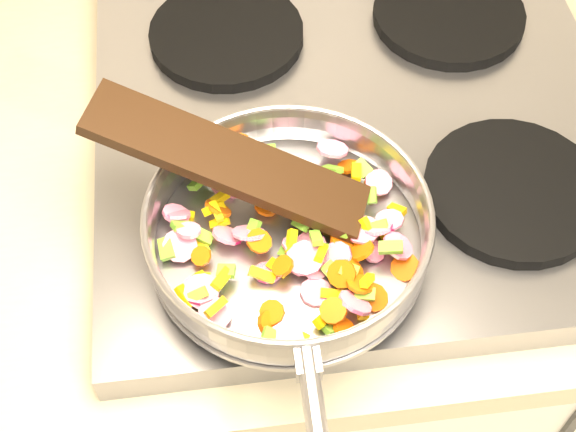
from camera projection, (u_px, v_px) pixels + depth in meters
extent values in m
cube|color=#939399|center=(357.00, 123.00, 0.94)|extent=(0.60, 0.60, 0.04)
cylinder|color=black|center=(249.00, 218.00, 0.82)|extent=(0.19, 0.19, 0.02)
cylinder|color=black|center=(513.00, 190.00, 0.84)|extent=(0.19, 0.19, 0.02)
cylinder|color=black|center=(227.00, 34.00, 0.99)|extent=(0.19, 0.19, 0.02)
cylinder|color=black|center=(449.00, 15.00, 1.01)|extent=(0.19, 0.19, 0.02)
cylinder|color=#9E9EA5|center=(288.00, 243.00, 0.79)|extent=(0.27, 0.27, 0.01)
torus|color=#9E9EA5|center=(288.00, 227.00, 0.77)|extent=(0.31, 0.31, 0.05)
torus|color=#9E9EA5|center=(288.00, 214.00, 0.75)|extent=(0.28, 0.28, 0.01)
cube|color=#9E9EA5|center=(308.00, 361.00, 0.68)|extent=(0.02, 0.03, 0.02)
cylinder|color=#CE145F|center=(389.00, 220.00, 0.79)|extent=(0.03, 0.03, 0.01)
cube|color=#69AE2C|center=(226.00, 271.00, 0.75)|extent=(0.02, 0.02, 0.01)
cylinder|color=#CE145F|center=(286.00, 339.00, 0.71)|extent=(0.05, 0.04, 0.02)
cylinder|color=#CE145F|center=(215.00, 314.00, 0.73)|extent=(0.04, 0.03, 0.01)
cube|color=#69AE2C|center=(284.00, 179.00, 0.82)|extent=(0.02, 0.02, 0.02)
cylinder|color=#E05508|center=(354.00, 269.00, 0.75)|extent=(0.03, 0.03, 0.02)
cylinder|color=#E05508|center=(332.00, 197.00, 0.81)|extent=(0.03, 0.03, 0.01)
cylinder|color=#E05508|center=(259.00, 241.00, 0.77)|extent=(0.03, 0.03, 0.02)
cube|color=#69AE2C|center=(183.00, 226.00, 0.78)|extent=(0.03, 0.02, 0.02)
cylinder|color=#E05508|center=(360.00, 284.00, 0.74)|extent=(0.04, 0.04, 0.02)
cylinder|color=#E05508|center=(319.00, 208.00, 0.80)|extent=(0.04, 0.04, 0.02)
cylinder|color=#CE145F|center=(398.00, 246.00, 0.77)|extent=(0.04, 0.04, 0.02)
cube|color=#69AE2C|center=(268.00, 338.00, 0.70)|extent=(0.02, 0.02, 0.01)
cylinder|color=#CE145F|center=(200.00, 289.00, 0.74)|extent=(0.05, 0.05, 0.01)
cube|color=yellow|center=(291.00, 241.00, 0.77)|extent=(0.02, 0.03, 0.02)
cube|color=#69AE2C|center=(365.00, 294.00, 0.74)|extent=(0.02, 0.02, 0.01)
cube|color=yellow|center=(217.00, 211.00, 0.79)|extent=(0.01, 0.02, 0.01)
cylinder|color=#CE145F|center=(310.00, 248.00, 0.78)|extent=(0.05, 0.05, 0.02)
cylinder|color=#CE145F|center=(227.00, 235.00, 0.78)|extent=(0.04, 0.04, 0.02)
cylinder|color=#CE145F|center=(335.00, 258.00, 0.76)|extent=(0.03, 0.04, 0.02)
cylinder|color=#CE145F|center=(363.00, 230.00, 0.77)|extent=(0.05, 0.05, 0.01)
cylinder|color=#CE145F|center=(313.00, 179.00, 0.83)|extent=(0.04, 0.03, 0.02)
cube|color=yellow|center=(219.00, 198.00, 0.81)|extent=(0.02, 0.02, 0.01)
cube|color=#69AE2C|center=(215.00, 164.00, 0.82)|extent=(0.01, 0.02, 0.02)
cylinder|color=#E05508|center=(269.00, 323.00, 0.72)|extent=(0.02, 0.03, 0.03)
cylinder|color=#CE145F|center=(296.00, 245.00, 0.77)|extent=(0.04, 0.04, 0.01)
cylinder|color=#CE145F|center=(176.00, 214.00, 0.79)|extent=(0.03, 0.03, 0.02)
cylinder|color=#CE145F|center=(316.00, 292.00, 0.75)|extent=(0.04, 0.04, 0.01)
cube|color=#69AE2C|center=(166.00, 249.00, 0.77)|extent=(0.02, 0.02, 0.01)
cylinder|color=#CE145F|center=(326.00, 189.00, 0.80)|extent=(0.04, 0.04, 0.02)
cylinder|color=#E05508|center=(376.00, 184.00, 0.82)|extent=(0.03, 0.03, 0.00)
cylinder|color=#CE145F|center=(223.00, 186.00, 0.83)|extent=(0.04, 0.04, 0.02)
cube|color=#69AE2C|center=(197.00, 295.00, 0.74)|extent=(0.02, 0.01, 0.02)
cube|color=yellow|center=(367.00, 281.00, 0.73)|extent=(0.02, 0.02, 0.02)
cube|color=yellow|center=(241.00, 169.00, 0.82)|extent=(0.02, 0.02, 0.02)
cube|color=#69AE2C|center=(284.00, 179.00, 0.83)|extent=(0.02, 0.02, 0.01)
cylinder|color=#CE145F|center=(373.00, 251.00, 0.78)|extent=(0.03, 0.04, 0.02)
cylinder|color=#CE145F|center=(177.00, 214.00, 0.79)|extent=(0.04, 0.03, 0.03)
cube|color=#69AE2C|center=(221.00, 162.00, 0.82)|extent=(0.02, 0.02, 0.02)
cube|color=yellow|center=(271.00, 188.00, 0.80)|extent=(0.02, 0.03, 0.01)
cylinder|color=#E05508|center=(197.00, 286.00, 0.75)|extent=(0.03, 0.03, 0.02)
cube|color=yellow|center=(356.00, 172.00, 0.81)|extent=(0.01, 0.02, 0.01)
cube|color=yellow|center=(389.00, 239.00, 0.79)|extent=(0.02, 0.02, 0.01)
cube|color=#69AE2C|center=(347.00, 229.00, 0.78)|extent=(0.03, 0.03, 0.02)
cylinder|color=#E05508|center=(266.00, 207.00, 0.81)|extent=(0.03, 0.03, 0.01)
cube|color=#69AE2C|center=(218.00, 165.00, 0.84)|extent=(0.02, 0.02, 0.02)
cube|color=yellow|center=(333.00, 293.00, 0.75)|extent=(0.03, 0.02, 0.01)
cube|color=#69AE2C|center=(363.00, 168.00, 0.82)|extent=(0.02, 0.02, 0.01)
cylinder|color=#CE145F|center=(332.00, 149.00, 0.83)|extent=(0.04, 0.04, 0.02)
cylinder|color=#CE145F|center=(235.00, 184.00, 0.83)|extent=(0.03, 0.04, 0.03)
cube|color=yellow|center=(214.00, 209.00, 0.79)|extent=(0.02, 0.02, 0.02)
cube|color=yellow|center=(206.00, 284.00, 0.76)|extent=(0.01, 0.02, 0.01)
cube|color=yellow|center=(185.00, 297.00, 0.74)|extent=(0.02, 0.02, 0.02)
cube|color=yellow|center=(262.00, 275.00, 0.75)|extent=(0.03, 0.02, 0.02)
cube|color=#69AE2C|center=(270.00, 153.00, 0.83)|extent=(0.01, 0.02, 0.01)
cube|color=yellow|center=(295.00, 334.00, 0.72)|extent=(0.03, 0.02, 0.01)
cylinder|color=#CE145F|center=(300.00, 261.00, 0.76)|extent=(0.03, 0.04, 0.02)
cube|color=yellow|center=(333.00, 228.00, 0.79)|extent=(0.02, 0.02, 0.02)
cylinder|color=#CE145F|center=(268.00, 272.00, 0.77)|extent=(0.04, 0.04, 0.01)
cube|color=#69AE2C|center=(258.00, 173.00, 0.82)|extent=(0.02, 0.03, 0.01)
cube|color=#69AE2C|center=(252.00, 230.00, 0.78)|extent=(0.02, 0.02, 0.02)
cylinder|color=#CE145F|center=(323.00, 218.00, 0.80)|extent=(0.02, 0.03, 0.03)
cube|color=#69AE2C|center=(300.00, 179.00, 0.83)|extent=(0.01, 0.02, 0.01)
cube|color=#69AE2C|center=(365.00, 225.00, 0.80)|extent=(0.02, 0.02, 0.01)
cube|color=#69AE2C|center=(332.00, 170.00, 0.82)|extent=(0.02, 0.02, 0.02)
cube|color=#69AE2C|center=(204.00, 236.00, 0.78)|extent=(0.02, 0.02, 0.01)
cube|color=yellow|center=(339.00, 263.00, 0.77)|extent=(0.01, 0.03, 0.02)
cylinder|color=#CE145F|center=(280.00, 167.00, 0.84)|extent=(0.04, 0.04, 0.01)
cube|color=yellow|center=(321.00, 253.00, 0.76)|extent=(0.02, 0.02, 0.01)
cylinder|color=#CE145F|center=(202.00, 291.00, 0.74)|extent=(0.04, 0.04, 0.02)
cube|color=yellow|center=(203.00, 283.00, 0.75)|extent=(0.02, 0.02, 0.02)
cylinder|color=#CE145F|center=(379.00, 182.00, 0.82)|extent=(0.04, 0.04, 0.01)
cylinder|color=#E05508|center=(361.00, 251.00, 0.76)|extent=(0.03, 0.03, 0.03)
cube|color=yellow|center=(220.00, 223.00, 0.79)|extent=(0.02, 0.01, 0.02)
cube|color=yellow|center=(324.00, 318.00, 0.73)|extent=(0.02, 0.02, 0.02)
cube|color=#69AE2C|center=(331.00, 271.00, 0.76)|extent=(0.02, 0.02, 0.01)
cube|color=#69AE2C|center=(302.00, 222.00, 0.78)|extent=(0.02, 0.02, 0.02)
cylinder|color=#E05508|center=(218.00, 208.00, 0.79)|extent=(0.03, 0.03, 0.03)
cube|color=yellow|center=(367.00, 228.00, 0.77)|extent=(0.02, 0.02, 0.02)
cylinder|color=#E05508|center=(330.00, 180.00, 0.82)|extent=(0.03, 0.04, 0.03)
cube|color=yellow|center=(201.00, 242.00, 0.78)|extent=(0.02, 0.03, 0.01)
cylinder|color=#CE145F|center=(377.00, 227.00, 0.78)|extent=(0.04, 0.04, 0.02)
cube|color=#69AE2C|center=(378.00, 226.00, 0.77)|extent=(0.02, 0.01, 0.02)
cylinder|color=#E05508|center=(272.00, 312.00, 0.72)|extent=(0.03, 0.03, 0.02)
cube|color=#69AE2C|center=(331.00, 251.00, 0.78)|extent=(0.02, 0.02, 0.01)
cylinder|color=#CE145F|center=(180.00, 245.00, 0.77)|extent=(0.05, 0.04, 0.02)
cylinder|color=#E05508|center=(345.00, 329.00, 0.72)|extent=(0.03, 0.03, 0.02)
cube|color=#69AE2C|center=(348.00, 270.00, 0.75)|extent=(0.02, 0.02, 0.02)
cylinder|color=#CE145F|center=(311.00, 188.00, 0.81)|extent=(0.04, 0.03, 0.03)
cube|color=#69AE2C|center=(287.00, 248.00, 0.78)|extent=(0.02, 0.02, 0.02)
cube|color=yellow|center=(397.00, 210.00, 0.80)|extent=(0.02, 0.02, 0.01)
cube|color=#69AE2C|center=(199.00, 182.00, 0.82)|extent=(0.03, 0.03, 0.01)
cylinder|color=#E05508|center=(373.00, 298.00, 0.75)|extent=(0.04, 0.04, 0.01)
cube|color=yellow|center=(362.00, 309.00, 0.74)|extent=(0.01, 0.02, 0.01)
cylinder|color=#E05508|center=(201.00, 256.00, 0.76)|extent=(0.02, 0.02, 0.02)
cylinder|color=#CE145F|center=(314.00, 265.00, 0.77)|extent=(0.04, 0.04, 0.02)
cube|color=#69AE2C|center=(370.00, 196.00, 0.80)|extent=(0.02, 0.02, 0.02)
cylinder|color=#CE145F|center=(306.00, 258.00, 0.76)|extent=(0.05, 0.05, 0.01)
cylinder|color=#E05508|center=(405.00, 267.00, 0.77)|extent=(0.03, 0.04, 0.02)
cube|color=yellow|center=(359.00, 244.00, 0.77)|extent=(0.02, 0.02, 0.01)
cylinder|color=#E05508|center=(333.00, 311.00, 0.72)|extent=(0.03, 0.03, 0.02)
cube|color=yellow|center=(278.00, 268.00, 0.77)|extent=(0.02, 0.02, 0.02)
cube|color=yellow|center=(235.00, 158.00, 0.84)|extent=(0.02, 0.02, 0.01)
cylinder|color=#CE145F|center=(249.00, 233.00, 0.77)|extent=(0.05, 0.04, 0.02)
cylinder|color=#E05508|center=(348.00, 167.00, 0.84)|extent=(0.03, 0.03, 0.02)
cylinder|color=#E05508|center=(312.00, 210.00, 0.80)|extent=(0.03, 0.03, 0.02)
cube|color=#69AE2C|center=(356.00, 194.00, 0.82)|extent=(0.02, 0.02, 0.01)
cube|color=#69AE2C|center=(328.00, 328.00, 0.73)|extent=(0.02, 0.02, 0.02)
cylinder|color=#E05508|center=(370.00, 228.00, 0.80)|extent=(0.03, 0.03, 0.02)
cube|color=yellow|center=(222.00, 279.00, 0.74)|extent=(0.02, 0.03, 0.01)
cylinder|color=#E05508|center=(342.00, 240.00, 0.78)|extent=(0.03, 0.03, 0.01)
cylinder|color=#CE145F|center=(189.00, 230.00, 0.77)|extent=(0.03, 0.03, 0.02)
cube|color=yellow|center=(352.00, 285.00, 0.75)|extent=(0.02, 0.03, 0.01)
cylinder|color=#E05508|center=(283.00, 266.00, 0.75)|extent=(0.03, 0.03, 0.02)
cube|color=#69AE2C|center=(391.00, 247.00, 0.76)|extent=(0.03, 0.02, 0.01)
cylinder|color=#E05508|center=(342.00, 274.00, 0.74)|extent=(0.04, 0.03, 0.03)
cube|color=yellow|center=(216.00, 307.00, 0.72)|extent=(0.02, 0.02, 0.01)
cube|color=#69AE2C|center=(316.00, 238.00, 0.76)|extent=(0.01, 0.02, 0.01)
cylinder|color=#CE145F|center=(355.00, 303.00, 0.73)|extent=(0.03, 0.04, 0.03)
cube|color=yellow|center=(184.00, 215.00, 0.80)|extent=(0.02, 0.01, 0.01)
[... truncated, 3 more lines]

